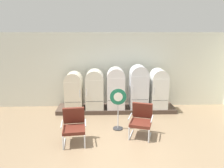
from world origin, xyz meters
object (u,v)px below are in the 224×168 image
object	(u,v)px
refrigerator_3	(139,86)
sign_stand	(118,109)
refrigerator_0	(74,90)
refrigerator_2	(116,87)
armchair_left	(74,125)
armchair_right	(141,119)
refrigerator_1	(95,88)
refrigerator_4	(159,87)

from	to	relation	value
refrigerator_3	sign_stand	xyz separation A→B (m)	(-0.88, -1.59, -0.35)
refrigerator_0	refrigerator_2	world-z (taller)	refrigerator_2
refrigerator_2	armchair_left	distance (m)	2.70
refrigerator_0	armchair_right	distance (m)	3.03
refrigerator_0	refrigerator_1	world-z (taller)	refrigerator_1
refrigerator_1	refrigerator_4	distance (m)	2.45
refrigerator_1	armchair_left	distance (m)	2.44
refrigerator_2	refrigerator_4	distance (m)	1.65
refrigerator_1	refrigerator_2	size ratio (longest dim) A/B	0.95
armchair_left	armchair_right	world-z (taller)	same
refrigerator_4	armchair_left	distance (m)	3.79
sign_stand	armchair_left	bearing A→B (deg)	-148.66
refrigerator_1	armchair_right	world-z (taller)	refrigerator_1
armchair_left	armchair_right	xyz separation A→B (m)	(1.94, 0.35, 0.00)
refrigerator_0	refrigerator_4	size ratio (longest dim) A/B	0.94
refrigerator_4	armchair_right	bearing A→B (deg)	-115.94
refrigerator_4	armchair_left	world-z (taller)	refrigerator_4
refrigerator_0	armchair_right	world-z (taller)	refrigerator_0
refrigerator_2	armchair_left	xyz separation A→B (m)	(-1.28, -2.33, -0.47)
refrigerator_2	armchair_left	bearing A→B (deg)	-118.77
armchair_left	armchair_right	size ratio (longest dim) A/B	1.00
armchair_left	sign_stand	xyz separation A→B (m)	(1.28, 0.78, 0.16)
armchair_right	refrigerator_3	bearing A→B (deg)	83.90
refrigerator_0	refrigerator_3	bearing A→B (deg)	0.58
armchair_right	armchair_left	bearing A→B (deg)	-169.89
refrigerator_3	sign_stand	world-z (taller)	refrigerator_3
refrigerator_1	armchair_right	size ratio (longest dim) A/B	1.53
refrigerator_2	refrigerator_1	bearing A→B (deg)	178.33
refrigerator_3	armchair_left	xyz separation A→B (m)	(-2.16, -2.37, -0.51)
refrigerator_2	refrigerator_4	size ratio (longest dim) A/B	1.04
refrigerator_4	armchair_left	xyz separation A→B (m)	(-2.93, -2.37, -0.43)
refrigerator_4	sign_stand	bearing A→B (deg)	-136.07
refrigerator_3	refrigerator_4	bearing A→B (deg)	-0.01
refrigerator_0	refrigerator_4	xyz separation A→B (m)	(3.23, 0.02, 0.06)
refrigerator_1	sign_stand	world-z (taller)	refrigerator_1
refrigerator_3	armchair_right	world-z (taller)	refrigerator_3
refrigerator_3	armchair_left	world-z (taller)	refrigerator_3
refrigerator_3	refrigerator_4	distance (m)	0.77
armchair_left	sign_stand	size ratio (longest dim) A/B	0.73
refrigerator_1	refrigerator_3	distance (m)	1.68
refrigerator_2	armchair_left	size ratio (longest dim) A/B	1.61
refrigerator_0	refrigerator_2	bearing A→B (deg)	-0.44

